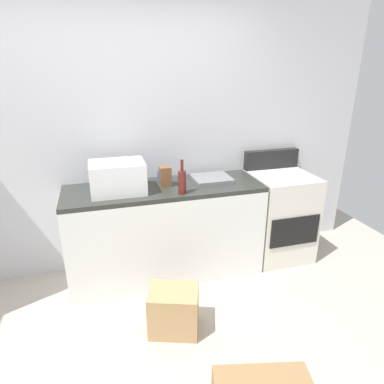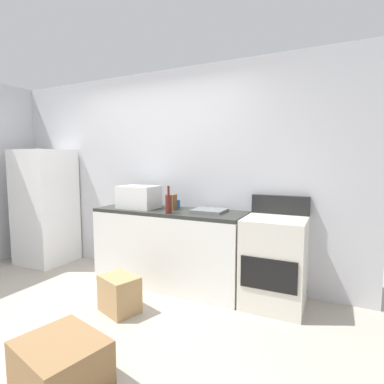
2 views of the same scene
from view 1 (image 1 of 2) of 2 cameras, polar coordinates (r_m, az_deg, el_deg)
name	(u,v)px [view 1 (image 1 of 2)]	position (r m, az deg, el deg)	size (l,w,h in m)	color
ground_plane	(160,378)	(2.53, -5.42, -29.03)	(6.00, 6.00, 0.00)	#B2A899
wall_back	(124,137)	(3.24, -11.51, 9.11)	(5.00, 0.10, 2.60)	silver
kitchen_counter	(166,231)	(3.23, -4.53, -6.60)	(1.80, 0.60, 0.90)	white
stove_oven	(279,214)	(3.64, 14.62, -3.71)	(0.60, 0.61, 1.10)	silver
microwave	(118,177)	(2.93, -12.57, 2.45)	(0.46, 0.34, 0.27)	white
sink_basin	(212,178)	(3.23, 3.37, 2.35)	(0.36, 0.32, 0.03)	slate
wine_bottle	(182,181)	(2.84, -1.70, 1.83)	(0.07, 0.07, 0.30)	#591E19
coffee_mug	(162,176)	(3.19, -5.20, 2.75)	(0.08, 0.08, 0.10)	#2659A5
knife_block	(165,176)	(3.04, -4.60, 2.68)	(0.10, 0.10, 0.18)	brown
cardboard_box_large	(174,310)	(2.71, -3.11, -19.53)	(0.37, 0.28, 0.35)	tan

